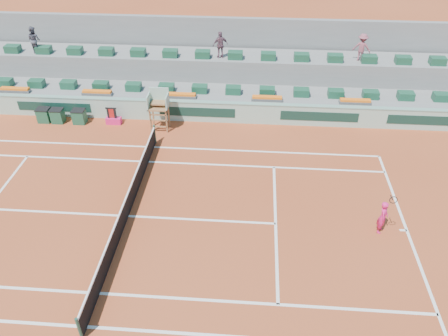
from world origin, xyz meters
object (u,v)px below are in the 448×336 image
at_px(umpire_chair, 159,104).
at_px(tennis_player, 383,217).
at_px(player_bag, 114,121).
at_px(drink_cooler_a, 79,116).

distance_m(umpire_chair, tennis_player, 13.15).
relative_size(player_bag, umpire_chair, 0.36).
bearing_deg(umpire_chair, tennis_player, -35.32).
bearing_deg(umpire_chair, drink_cooler_a, 177.27).
distance_m(player_bag, tennis_player, 15.68).
height_order(drink_cooler_a, tennis_player, tennis_player).
distance_m(player_bag, umpire_chair, 3.15).
bearing_deg(tennis_player, drink_cooler_a, 153.28).
distance_m(umpire_chair, drink_cooler_a, 4.95).
distance_m(drink_cooler_a, tennis_player, 17.39).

